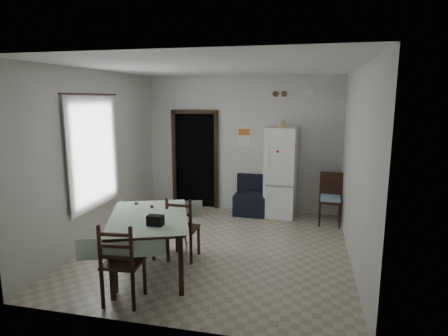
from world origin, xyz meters
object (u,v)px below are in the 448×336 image
at_px(fridge, 281,172).
at_px(navy_seat, 251,195).
at_px(dining_table, 150,245).
at_px(dining_chair_far_left, 152,228).
at_px(dining_chair_far_right, 183,227).
at_px(dining_chair_near_head, 123,262).
at_px(corner_chair, 330,199).

xyz_separation_m(fridge, navy_seat, (-0.61, -0.00, -0.52)).
relative_size(dining_table, dining_chair_far_left, 1.84).
bearing_deg(dining_table, dining_chair_far_right, 40.61).
height_order(dining_chair_far_right, dining_chair_near_head, dining_chair_near_head).
bearing_deg(fridge, dining_chair_far_right, -111.21).
height_order(corner_chair, dining_chair_near_head, dining_chair_near_head).
bearing_deg(dining_chair_far_left, dining_chair_near_head, 118.48).
xyz_separation_m(dining_table, dining_chair_far_left, (-0.22, 0.59, 0.02)).
relative_size(fridge, dining_chair_near_head, 1.81).
relative_size(corner_chair, dining_table, 0.63).
distance_m(corner_chair, dining_chair_near_head, 4.32).
relative_size(dining_chair_far_left, dining_chair_far_right, 0.87).
bearing_deg(dining_chair_near_head, corner_chair, -131.27).
distance_m(dining_chair_far_right, dining_chair_near_head, 1.38).
bearing_deg(fridge, dining_chair_far_left, -120.28).
height_order(fridge, dining_chair_near_head, fridge).
distance_m(navy_seat, dining_table, 3.16).
relative_size(dining_table, dining_chair_near_head, 1.55).
distance_m(dining_chair_far_left, dining_chair_near_head, 1.40).
relative_size(fridge, dining_chair_far_right, 1.87).
bearing_deg(corner_chair, dining_table, -130.91).
bearing_deg(dining_chair_near_head, dining_table, -94.10).
bearing_deg(dining_chair_far_left, fridge, -107.60).
xyz_separation_m(dining_table, dining_chair_near_head, (0.01, -0.79, 0.10)).
bearing_deg(corner_chair, dining_chair_far_left, -140.21).
relative_size(dining_table, dining_chair_far_right, 1.60).
relative_size(fridge, dining_chair_far_left, 2.15).
xyz_separation_m(navy_seat, dining_chair_far_left, (-1.20, -2.42, 0.03)).
bearing_deg(navy_seat, dining_chair_far_right, -103.59).
height_order(fridge, dining_chair_far_right, fridge).
xyz_separation_m(dining_chair_far_left, dining_chair_far_right, (0.52, -0.03, 0.06)).
bearing_deg(dining_table, dining_chair_near_head, -110.16).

